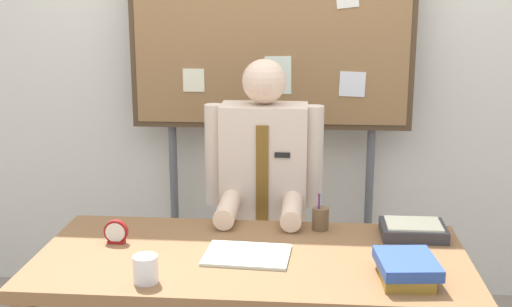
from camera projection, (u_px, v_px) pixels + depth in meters
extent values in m
cube|color=silver|center=(273.00, 58.00, 3.65)|extent=(6.40, 0.08, 2.70)
cube|color=brown|center=(252.00, 261.00, 2.53)|extent=(1.64, 0.78, 0.05)
cube|color=brown|center=(91.00, 302.00, 3.00)|extent=(0.07, 0.07, 0.68)
cube|color=#2D2D33|center=(264.00, 301.00, 3.27)|extent=(0.34, 0.30, 0.44)
cube|color=beige|center=(264.00, 184.00, 3.12)|extent=(0.40, 0.22, 0.76)
sphere|color=beige|center=(264.00, 81.00, 3.01)|extent=(0.20, 0.20, 0.20)
cylinder|color=beige|center=(215.00, 154.00, 3.09)|extent=(0.09, 0.09, 0.47)
cylinder|color=beige|center=(313.00, 156.00, 3.05)|extent=(0.09, 0.09, 0.47)
cylinder|color=beige|center=(228.00, 209.00, 2.89)|extent=(0.09, 0.30, 0.09)
cylinder|color=beige|center=(292.00, 211.00, 2.87)|extent=(0.09, 0.30, 0.09)
cube|color=brown|center=(262.00, 179.00, 3.00)|extent=(0.06, 0.01, 0.50)
cube|color=black|center=(282.00, 155.00, 2.97)|extent=(0.07, 0.01, 0.02)
cube|color=#4C3823|center=(271.00, 37.00, 3.43)|extent=(1.48, 0.05, 0.96)
cube|color=olive|center=(271.00, 37.00, 3.41)|extent=(1.42, 0.04, 0.90)
cylinder|color=#59595E|center=(175.00, 209.00, 3.73)|extent=(0.04, 0.04, 1.03)
cylinder|color=#59595E|center=(368.00, 214.00, 3.64)|extent=(0.04, 0.04, 1.03)
cube|color=silver|center=(278.00, 75.00, 3.44)|extent=(0.14, 0.00, 0.20)
cube|color=white|center=(352.00, 84.00, 3.41)|extent=(0.14, 0.00, 0.13)
cube|color=#F4EFCC|center=(194.00, 80.00, 3.48)|extent=(0.11, 0.00, 0.12)
cube|color=olive|center=(405.00, 275.00, 2.29)|extent=(0.18, 0.23, 0.04)
cube|color=#2D4C99|center=(407.00, 263.00, 2.29)|extent=(0.22, 0.26, 0.04)
cube|color=silver|center=(247.00, 255.00, 2.50)|extent=(0.33, 0.26, 0.01)
cylinder|color=maroon|center=(116.00, 232.00, 2.63)|extent=(0.10, 0.02, 0.10)
cylinder|color=white|center=(115.00, 233.00, 2.62)|extent=(0.08, 0.00, 0.08)
cube|color=maroon|center=(117.00, 241.00, 2.64)|extent=(0.07, 0.04, 0.01)
cylinder|color=white|center=(146.00, 269.00, 2.27)|extent=(0.09, 0.09, 0.10)
cylinder|color=brown|center=(320.00, 219.00, 2.78)|extent=(0.07, 0.07, 0.09)
cylinder|color=#263399|center=(319.00, 210.00, 2.76)|extent=(0.01, 0.01, 0.15)
cylinder|color=maroon|center=(318.00, 210.00, 2.76)|extent=(0.01, 0.01, 0.15)
cube|color=#333338|center=(413.00, 230.00, 2.71)|extent=(0.26, 0.20, 0.05)
cube|color=#F4EFCC|center=(413.00, 224.00, 2.70)|extent=(0.22, 0.17, 0.01)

